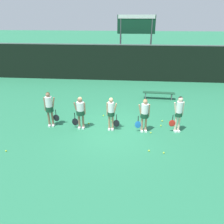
# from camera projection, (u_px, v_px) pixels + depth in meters

# --- Properties ---
(ground_plane) EXTENTS (140.00, 140.00, 0.00)m
(ground_plane) POSITION_uv_depth(u_px,v_px,m) (113.00, 129.00, 10.68)
(ground_plane) COLOR #26724C
(fence_windscreen) EXTENTS (60.00, 0.08, 2.97)m
(fence_windscreen) POSITION_uv_depth(u_px,v_px,m) (122.00, 63.00, 17.96)
(fence_windscreen) COLOR black
(fence_windscreen) RESTS_ON ground_plane
(scoreboard) EXTENTS (3.16, 0.15, 5.12)m
(scoreboard) POSITION_uv_depth(u_px,v_px,m) (136.00, 30.00, 18.28)
(scoreboard) COLOR #515156
(scoreboard) RESTS_ON ground_plane
(bench_courtside) EXTENTS (2.08, 0.45, 0.46)m
(bench_courtside) POSITION_uv_depth(u_px,v_px,m) (159.00, 93.00, 14.33)
(bench_courtside) COLOR #19472D
(bench_courtside) RESTS_ON ground_plane
(player_0) EXTENTS (0.66, 0.38, 1.78)m
(player_0) POSITION_uv_depth(u_px,v_px,m) (49.00, 107.00, 10.58)
(player_0) COLOR #8C664C
(player_0) RESTS_ON ground_plane
(player_1) EXTENTS (0.70, 0.41, 1.63)m
(player_1) POSITION_uv_depth(u_px,v_px,m) (80.00, 110.00, 10.39)
(player_1) COLOR #8C664C
(player_1) RESTS_ON ground_plane
(player_2) EXTENTS (0.63, 0.34, 1.64)m
(player_2) POSITION_uv_depth(u_px,v_px,m) (111.00, 112.00, 10.27)
(player_2) COLOR tan
(player_2) RESTS_ON ground_plane
(player_3) EXTENTS (0.66, 0.38, 1.65)m
(player_3) POSITION_uv_depth(u_px,v_px,m) (144.00, 113.00, 10.09)
(player_3) COLOR tan
(player_3) RESTS_ON ground_plane
(player_4) EXTENTS (0.62, 0.34, 1.78)m
(player_4) POSITION_uv_depth(u_px,v_px,m) (179.00, 111.00, 10.05)
(player_4) COLOR beige
(player_4) RESTS_ON ground_plane
(tennis_ball_0) EXTENTS (0.07, 0.07, 0.07)m
(tennis_ball_0) POSITION_uv_depth(u_px,v_px,m) (112.00, 120.00, 11.49)
(tennis_ball_0) COLOR #CCE033
(tennis_ball_0) RESTS_ON ground_plane
(tennis_ball_1) EXTENTS (0.07, 0.07, 0.07)m
(tennis_ball_1) POSITION_uv_depth(u_px,v_px,m) (103.00, 116.00, 12.05)
(tennis_ball_1) COLOR #CCE033
(tennis_ball_1) RESTS_ON ground_plane
(tennis_ball_2) EXTENTS (0.07, 0.07, 0.07)m
(tennis_ball_2) POSITION_uv_depth(u_px,v_px,m) (162.00, 121.00, 11.44)
(tennis_ball_2) COLOR #CCE033
(tennis_ball_2) RESTS_ON ground_plane
(tennis_ball_3) EXTENTS (0.07, 0.07, 0.07)m
(tennis_ball_3) POSITION_uv_depth(u_px,v_px,m) (149.00, 151.00, 8.94)
(tennis_ball_3) COLOR #CCE033
(tennis_ball_3) RESTS_ON ground_plane
(tennis_ball_4) EXTENTS (0.07, 0.07, 0.07)m
(tennis_ball_4) POSITION_uv_depth(u_px,v_px,m) (89.00, 123.00, 11.18)
(tennis_ball_4) COLOR #CCE033
(tennis_ball_4) RESTS_ON ground_plane
(tennis_ball_5) EXTENTS (0.06, 0.06, 0.06)m
(tennis_ball_5) POSITION_uv_depth(u_px,v_px,m) (6.00, 151.00, 8.93)
(tennis_ball_5) COLOR #CCE033
(tennis_ball_5) RESTS_ON ground_plane
(tennis_ball_6) EXTENTS (0.07, 0.07, 0.07)m
(tennis_ball_6) POSITION_uv_depth(u_px,v_px,m) (161.00, 126.00, 10.95)
(tennis_ball_6) COLOR #CCE033
(tennis_ball_6) RESTS_ON ground_plane
(tennis_ball_7) EXTENTS (0.07, 0.07, 0.07)m
(tennis_ball_7) POSITION_uv_depth(u_px,v_px,m) (151.00, 133.00, 10.30)
(tennis_ball_7) COLOR #CCE033
(tennis_ball_7) RESTS_ON ground_plane
(tennis_ball_8) EXTENTS (0.06, 0.06, 0.06)m
(tennis_ball_8) POSITION_uv_depth(u_px,v_px,m) (164.00, 153.00, 8.81)
(tennis_ball_8) COLOR #CCE033
(tennis_ball_8) RESTS_ON ground_plane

